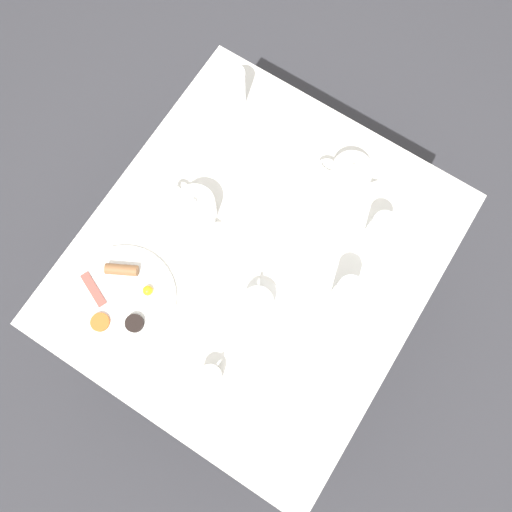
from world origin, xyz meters
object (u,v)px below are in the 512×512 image
object	(u,v)px
knife_by_plate	(306,421)
creamer_jug	(211,375)
water_glass_short	(234,88)
teacup_with_saucer_left	(257,303)
wine_glass_spare	(380,229)
breakfast_plate	(121,298)
fork_by_plate	(277,204)
spoon_for_tea	(425,207)
water_glass_tall	(346,292)
teapot_near	(350,175)
teapot_far	(195,208)

from	to	relation	value
knife_by_plate	creamer_jug	bearing A→B (deg)	97.50
water_glass_short	teacup_with_saucer_left	bearing A→B (deg)	-141.37
water_glass_short	wine_glass_spare	size ratio (longest dim) A/B	1.17
breakfast_plate	creamer_jug	size ratio (longest dim) A/B	3.81
fork_by_plate	spoon_for_tea	world-z (taller)	same
water_glass_tall	fork_by_plate	size ratio (longest dim) A/B	0.95
teapot_near	knife_by_plate	bearing A→B (deg)	-76.55
teapot_near	teacup_with_saucer_left	distance (m)	0.47
teacup_with_saucer_left	fork_by_plate	size ratio (longest dim) A/B	0.97
breakfast_plate	fork_by_plate	world-z (taller)	breakfast_plate
teapot_near	spoon_for_tea	bearing A→B (deg)	4.84
teacup_with_saucer_left	wine_glass_spare	distance (m)	0.41
teacup_with_saucer_left	creamer_jug	bearing A→B (deg)	179.79
water_glass_tall	spoon_for_tea	xyz separation A→B (m)	(0.37, -0.07, -0.07)
breakfast_plate	fork_by_plate	xyz separation A→B (m)	(0.48, -0.22, -0.01)
wine_glass_spare	fork_by_plate	xyz separation A→B (m)	(-0.07, 0.30, -0.06)
teapot_far	water_glass_short	xyz separation A→B (m)	(0.38, 0.11, 0.03)
teapot_near	wine_glass_spare	xyz separation A→B (m)	(-0.10, -0.16, 0.02)
teacup_with_saucer_left	teapot_far	bearing A→B (deg)	65.67
teapot_near	water_glass_short	xyz separation A→B (m)	(0.05, 0.43, 0.03)
fork_by_plate	wine_glass_spare	bearing A→B (deg)	-75.96
water_glass_short	water_glass_tall	bearing A→B (deg)	-121.02
breakfast_plate	water_glass_short	world-z (taller)	water_glass_short
breakfast_plate	teacup_with_saucer_left	bearing A→B (deg)	-59.97
teapot_near	water_glass_short	distance (m)	0.44
wine_glass_spare	creamer_jug	world-z (taller)	wine_glass_spare
teapot_near	fork_by_plate	distance (m)	0.23
water_glass_tall	teacup_with_saucer_left	bearing A→B (deg)	127.93
teapot_far	creamer_jug	bearing A→B (deg)	-37.35
teapot_near	water_glass_short	world-z (taller)	water_glass_short
water_glass_tall	wine_glass_spare	world-z (taller)	water_glass_tall
teapot_far	wine_glass_spare	xyz separation A→B (m)	(0.23, -0.48, 0.02)
creamer_jug	knife_by_plate	world-z (taller)	creamer_jug
teapot_far	fork_by_plate	xyz separation A→B (m)	(0.15, -0.19, -0.05)
breakfast_plate	spoon_for_tea	size ratio (longest dim) A/B	2.25
water_glass_short	fork_by_plate	distance (m)	0.38
teapot_far	knife_by_plate	bearing A→B (deg)	-16.09
water_glass_short	creamer_jug	bearing A→B (deg)	-151.32
fork_by_plate	knife_by_plate	size ratio (longest dim) A/B	0.91
teapot_near	creamer_jug	distance (m)	0.70
breakfast_plate	water_glass_tall	size ratio (longest dim) A/B	2.11
teacup_with_saucer_left	knife_by_plate	xyz separation A→B (m)	(-0.20, -0.28, -0.03)
water_glass_tall	creamer_jug	bearing A→B (deg)	153.29
water_glass_tall	spoon_for_tea	distance (m)	0.38
teapot_far	knife_by_plate	world-z (taller)	teapot_far
teapot_near	teacup_with_saucer_left	xyz separation A→B (m)	(-0.47, 0.03, -0.02)
breakfast_plate	wine_glass_spare	size ratio (longest dim) A/B	2.51
teacup_with_saucer_left	spoon_for_tea	bearing A→B (deg)	-27.15
teapot_near	wine_glass_spare	distance (m)	0.19
water_glass_short	spoon_for_tea	world-z (taller)	water_glass_short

